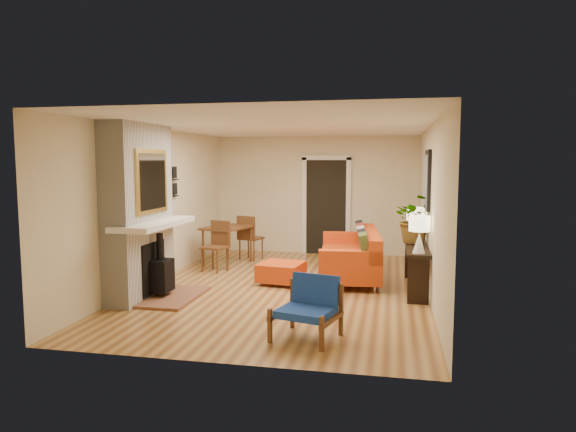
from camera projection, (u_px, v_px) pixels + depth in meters
name	position (u px, v px, depth m)	size (l,w,h in m)	color
room_shell	(340.00, 200.00, 10.69)	(6.50, 6.50, 6.50)	tan
fireplace	(141.00, 215.00, 7.66)	(1.09, 1.68, 2.60)	white
sofa	(354.00, 255.00, 9.06)	(1.21, 2.40, 0.91)	silver
ottoman	(281.00, 271.00, 8.62)	(0.79, 0.79, 0.35)	silver
blue_chair	(310.00, 304.00, 5.98)	(0.83, 0.82, 0.71)	brown
dining_table	(231.00, 234.00, 10.15)	(1.05, 1.78, 0.93)	brown
console_table	(416.00, 254.00, 8.14)	(0.34, 1.85, 0.72)	black
lamp_near	(419.00, 230.00, 7.37)	(0.30, 0.30, 0.54)	white
lamp_far	(415.00, 219.00, 8.76)	(0.30, 0.30, 0.54)	white
houseplant	(416.00, 219.00, 8.29)	(0.72, 0.62, 0.80)	#1E5919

